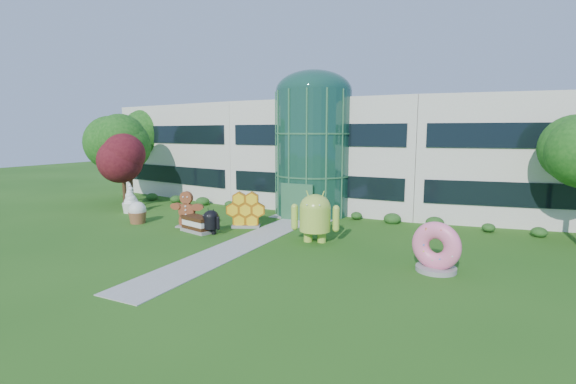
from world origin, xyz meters
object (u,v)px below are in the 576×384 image
at_px(donut, 437,246).
at_px(android_black, 211,220).
at_px(gingerbread, 187,209).
at_px(android_green, 315,214).

bearing_deg(donut, android_black, -173.80).
distance_m(donut, gingerbread, 17.07).
bearing_deg(android_green, donut, -32.98).
height_order(android_green, donut, android_green).
bearing_deg(gingerbread, android_green, -10.68).
distance_m(android_black, gingerbread, 2.93).
bearing_deg(android_green, gingerbread, 166.66).
distance_m(android_green, android_black, 7.01).
relative_size(android_green, donut, 1.40).
xyz_separation_m(android_black, donut, (14.16, -1.24, 0.30)).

